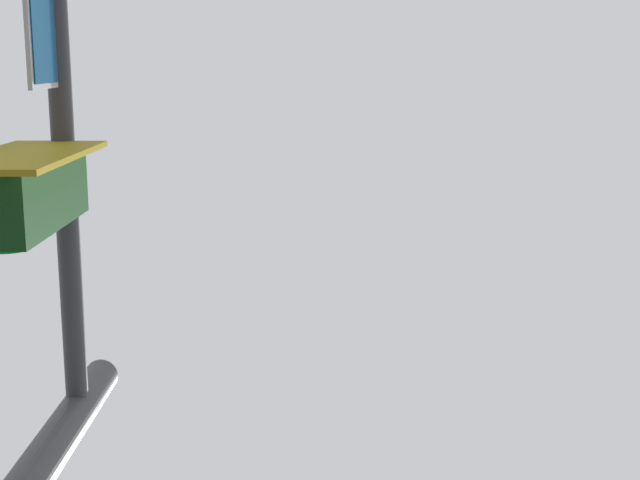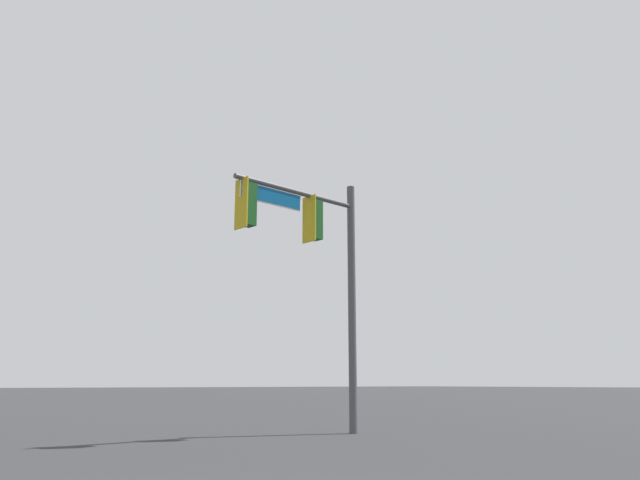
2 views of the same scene
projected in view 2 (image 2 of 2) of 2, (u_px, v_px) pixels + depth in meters
name	position (u px, v px, depth m)	size (l,w,h in m)	color
signal_pole_near	(315.00, 252.00, 16.97)	(4.20, 0.88, 6.98)	#47474C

